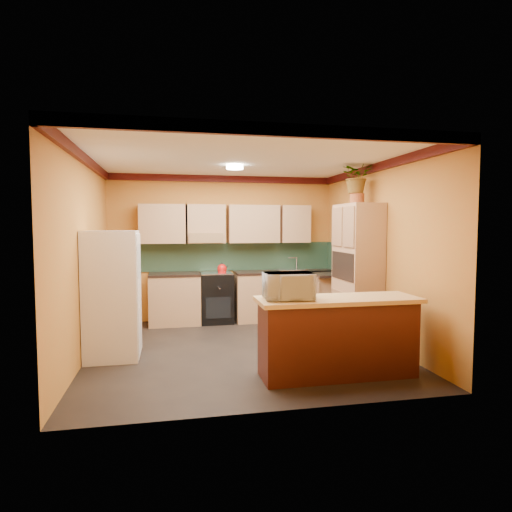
{
  "coord_description": "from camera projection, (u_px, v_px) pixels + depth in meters",
  "views": [
    {
      "loc": [
        -0.99,
        -5.94,
        1.76
      ],
      "look_at": [
        0.3,
        0.45,
        1.3
      ],
      "focal_mm": 30.0,
      "sensor_mm": 36.0,
      "label": 1
    }
  ],
  "objects": [
    {
      "name": "fern_pot",
      "position": [
        357.0,
        199.0,
        6.58
      ],
      "size": [
        0.22,
        0.22,
        0.16
      ],
      "primitive_type": "cylinder",
      "color": "#9B4B25",
      "rests_on": "pantry"
    },
    {
      "name": "breakfast_bar",
      "position": [
        337.0,
        339.0,
        5.01
      ],
      "size": [
        1.8,
        0.55,
        0.88
      ],
      "primitive_type": "cube",
      "color": "#4A1F11",
      "rests_on": "ground"
    },
    {
      "name": "countertop_right",
      "position": [
        328.0,
        274.0,
        7.68
      ],
      "size": [
        0.62,
        0.8,
        0.04
      ],
      "primitive_type": "cube",
      "color": "black",
      "rests_on": "base_cabinets_right"
    },
    {
      "name": "base_cabinets_right",
      "position": [
        328.0,
        299.0,
        7.71
      ],
      "size": [
        0.6,
        0.8,
        0.88
      ],
      "primitive_type": "cube",
      "color": "tan",
      "rests_on": "ground"
    },
    {
      "name": "kettle",
      "position": [
        222.0,
        268.0,
        7.75
      ],
      "size": [
        0.22,
        0.22,
        0.18
      ],
      "primitive_type": null,
      "rotation": [
        0.0,
        0.0,
        0.37
      ],
      "color": "red",
      "rests_on": "stove"
    },
    {
      "name": "microwave",
      "position": [
        288.0,
        286.0,
        4.85
      ],
      "size": [
        0.57,
        0.4,
        0.3
      ],
      "primitive_type": "imported",
      "rotation": [
        0.0,
        0.0,
        -0.04
      ],
      "color": "white",
      "rests_on": "bar_top"
    },
    {
      "name": "room_shell",
      "position": [
        240.0,
        204.0,
        6.26
      ],
      "size": [
        4.24,
        4.24,
        2.72
      ],
      "color": "black",
      "rests_on": "ground"
    },
    {
      "name": "fern",
      "position": [
        357.0,
        176.0,
        6.56
      ],
      "size": [
        0.57,
        0.52,
        0.53
      ],
      "primitive_type": "imported",
      "rotation": [
        0.0,
        0.0,
        -0.26
      ],
      "color": "tan",
      "rests_on": "fern_pot"
    },
    {
      "name": "bar_top",
      "position": [
        338.0,
        300.0,
        4.98
      ],
      "size": [
        1.9,
        0.65,
        0.05
      ],
      "primitive_type": "cube",
      "color": "#DCB36B",
      "rests_on": "breakfast_bar"
    },
    {
      "name": "countertop_back",
      "position": [
        250.0,
        273.0,
        7.91
      ],
      "size": [
        3.65,
        0.62,
        0.04
      ],
      "primitive_type": "cube",
      "color": "black",
      "rests_on": "base_cabinets_back"
    },
    {
      "name": "stove",
      "position": [
        216.0,
        298.0,
        7.82
      ],
      "size": [
        0.58,
        0.58,
        0.91
      ],
      "primitive_type": "cube",
      "color": "black",
      "rests_on": "ground"
    },
    {
      "name": "pantry",
      "position": [
        357.0,
        272.0,
        6.61
      ],
      "size": [
        0.48,
        0.9,
        2.1
      ],
      "primitive_type": "cube",
      "color": "tan",
      "rests_on": "ground"
    },
    {
      "name": "base_cabinets_back",
      "position": [
        250.0,
        297.0,
        7.95
      ],
      "size": [
        3.65,
        0.6,
        0.88
      ],
      "primitive_type": "cube",
      "color": "tan",
      "rests_on": "ground"
    },
    {
      "name": "sink",
      "position": [
        290.0,
        270.0,
        8.06
      ],
      "size": [
        0.48,
        0.4,
        0.03
      ],
      "primitive_type": "cube",
      "color": "silver",
      "rests_on": "countertop_back"
    },
    {
      "name": "fridge",
      "position": [
        112.0,
        295.0,
        5.67
      ],
      "size": [
        0.68,
        0.66,
        1.7
      ],
      "primitive_type": "cube",
      "color": "white",
      "rests_on": "ground"
    }
  ]
}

